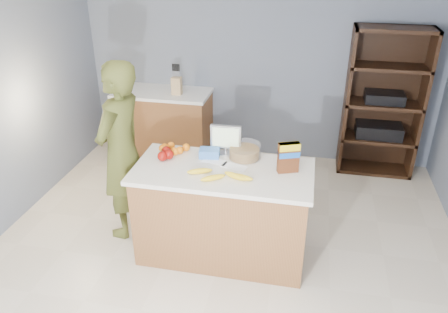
% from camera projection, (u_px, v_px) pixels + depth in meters
% --- Properties ---
extents(floor, '(4.50, 5.00, 0.02)m').
position_uv_depth(floor, '(216.00, 273.00, 3.92)').
color(floor, beige).
rests_on(floor, ground).
extents(walls, '(4.52, 5.02, 2.51)m').
position_uv_depth(walls, '(214.00, 98.00, 3.17)').
color(walls, slate).
rests_on(walls, ground).
extents(counter_peninsula, '(1.56, 0.76, 0.90)m').
position_uv_depth(counter_peninsula, '(223.00, 216.00, 3.99)').
color(counter_peninsula, brown).
rests_on(counter_peninsula, ground).
extents(back_cabinet, '(1.24, 0.62, 0.90)m').
position_uv_depth(back_cabinet, '(164.00, 123.00, 5.85)').
color(back_cabinet, brown).
rests_on(back_cabinet, ground).
extents(shelving_unit, '(0.90, 0.40, 1.80)m').
position_uv_depth(shelving_unit, '(382.00, 105.00, 5.30)').
color(shelving_unit, black).
rests_on(shelving_unit, ground).
extents(person, '(0.51, 0.70, 1.76)m').
position_uv_depth(person, '(122.00, 152.00, 4.12)').
color(person, '#474C1D').
rests_on(person, ground).
extents(knife_block, '(0.12, 0.10, 0.31)m').
position_uv_depth(knife_block, '(177.00, 85.00, 5.49)').
color(knife_block, tan).
rests_on(knife_block, back_cabinet).
extents(envelopes, '(0.43, 0.22, 0.00)m').
position_uv_depth(envelopes, '(225.00, 164.00, 3.86)').
color(envelopes, white).
rests_on(envelopes, counter_peninsula).
extents(bananas, '(0.58, 0.23, 0.05)m').
position_uv_depth(bananas, '(222.00, 175.00, 3.63)').
color(bananas, yellow).
rests_on(bananas, counter_peninsula).
extents(apples, '(0.14, 0.20, 0.09)m').
position_uv_depth(apples, '(166.00, 154.00, 3.94)').
color(apples, maroon).
rests_on(apples, counter_peninsula).
extents(oranges, '(0.28, 0.19, 0.07)m').
position_uv_depth(oranges, '(173.00, 149.00, 4.05)').
color(oranges, orange).
rests_on(oranges, counter_peninsula).
extents(blue_carton, '(0.19, 0.14, 0.08)m').
position_uv_depth(blue_carton, '(209.00, 153.00, 3.97)').
color(blue_carton, blue).
rests_on(blue_carton, counter_peninsula).
extents(salad_bowl, '(0.30, 0.30, 0.13)m').
position_uv_depth(salad_bowl, '(244.00, 152.00, 3.95)').
color(salad_bowl, '#267219').
rests_on(salad_bowl, counter_peninsula).
extents(tv, '(0.28, 0.12, 0.28)m').
position_uv_depth(tv, '(226.00, 138.00, 3.97)').
color(tv, silver).
rests_on(tv, counter_peninsula).
extents(cereal_box, '(0.19, 0.13, 0.27)m').
position_uv_depth(cereal_box, '(289.00, 155.00, 3.67)').
color(cereal_box, '#592B14').
rests_on(cereal_box, counter_peninsula).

